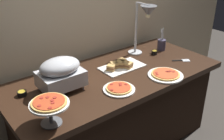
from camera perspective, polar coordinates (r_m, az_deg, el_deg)
The scene contains 12 objects.
back_wall at distance 2.53m, azimuth -6.55°, elevation 12.14°, with size 4.40×0.04×2.40m, color #C6B593.
buffet_table at distance 2.50m, azimuth 0.58°, elevation -8.58°, with size 1.90×0.84×0.76m.
chafing_dish at distance 2.04m, azimuth -10.88°, elevation -0.51°, with size 0.33×0.25×0.26m.
heat_lamp at distance 2.53m, azimuth 7.19°, elevation 11.18°, with size 0.15×0.30×0.52m.
pizza_plate_front at distance 2.06m, azimuth 1.50°, elevation -3.98°, with size 0.25×0.25×0.03m.
pizza_plate_center at distance 2.31m, azimuth 11.28°, elevation -0.97°, with size 0.30×0.30×0.03m.
pizza_plate_raised_stand at distance 1.69m, azimuth -13.13°, elevation -7.32°, with size 0.25×0.25×0.17m.
sandwich_platter at distance 2.41m, azimuth 1.89°, elevation 0.95°, with size 0.40×0.23×0.06m.
sauce_cup_near at distance 2.72m, azimuth 8.98°, elevation 3.72°, with size 0.06×0.06×0.04m.
sauce_cup_far at distance 2.10m, azimuth -18.58°, elevation -4.70°, with size 0.07×0.07×0.04m.
utensil_holder at distance 2.84m, azimuth 10.47°, elevation 5.37°, with size 0.08×0.08×0.23m.
serving_spatula at distance 2.64m, azimuth 14.58°, elevation 1.97°, with size 0.16×0.12×0.01m.
Camera 1 is at (-1.28, -1.60, 1.81)m, focal length 43.09 mm.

